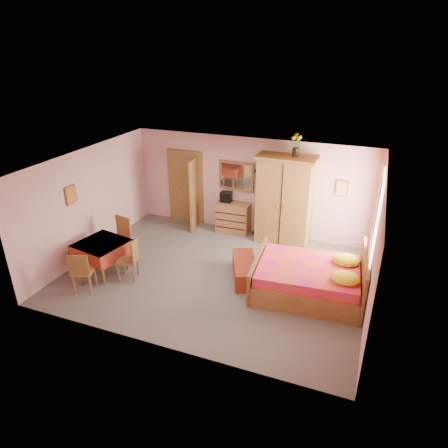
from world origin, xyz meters
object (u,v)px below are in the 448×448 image
at_px(bed, 308,271).
at_px(chair_east, 127,259).
at_px(wall_mirror, 236,176).
at_px(wardrobe, 284,201).
at_px(chair_west, 76,248).
at_px(stereo, 226,197).
at_px(sunflower_vase, 296,145).
at_px(bench, 244,270).
at_px(floor_lamp, 257,203).
at_px(dining_table, 103,257).
at_px(chair_south, 83,270).
at_px(chest_of_drawers, 233,218).
at_px(chair_north, 118,239).

distance_m(bed, chair_east, 3.91).
distance_m(wall_mirror, wardrobe, 1.48).
relative_size(wardrobe, chair_west, 2.68).
relative_size(stereo, sunflower_vase, 0.54).
bearing_deg(bench, floor_lamp, 100.17).
xyz_separation_m(wall_mirror, sunflower_vase, (1.58, -0.23, 1.03)).
xyz_separation_m(floor_lamp, dining_table, (-2.68, -3.14, -0.53)).
relative_size(wardrobe, bench, 1.83).
bearing_deg(dining_table, chair_west, 178.48).
relative_size(stereo, bed, 0.13).
xyz_separation_m(dining_table, chair_east, (0.67, -0.04, 0.10)).
xyz_separation_m(bench, chair_south, (-3.02, -1.64, 0.25)).
height_order(dining_table, chair_south, chair_south).
relative_size(floor_lamp, sunflower_vase, 3.23).
xyz_separation_m(chair_south, chair_west, (-0.84, 0.78, -0.03)).
distance_m(chest_of_drawers, chair_west, 4.11).
bearing_deg(chair_east, stereo, -35.96).
distance_m(stereo, chair_north, 3.07).
xyz_separation_m(dining_table, chair_west, (-0.77, 0.02, 0.06)).
xyz_separation_m(wall_mirror, bed, (2.45, -2.41, -1.03)).
height_order(stereo, chair_south, stereo).
bearing_deg(chair_north, bench, -164.99).
bearing_deg(sunflower_vase, chest_of_drawers, 179.17).
bearing_deg(dining_table, chair_north, 92.95).
bearing_deg(chair_north, sunflower_vase, -136.49).
bearing_deg(chair_south, stereo, 45.32).
xyz_separation_m(chest_of_drawers, chair_north, (-2.07, -2.36, 0.09)).
bearing_deg(wardrobe, bench, -98.16).
bearing_deg(stereo, chair_east, -110.26).
relative_size(floor_lamp, dining_table, 1.79).
relative_size(bed, chair_west, 2.60).
distance_m(stereo, floor_lamp, 0.87).
bearing_deg(wall_mirror, chair_east, -108.70).
height_order(chair_south, chair_north, chair_north).
xyz_separation_m(sunflower_vase, chair_east, (-2.95, -3.03, -2.12)).
height_order(bed, chair_north, bed).
height_order(floor_lamp, wardrobe, wardrobe).
distance_m(wardrobe, chair_west, 5.18).
bearing_deg(chair_north, dining_table, 103.80).
bearing_deg(chair_north, chair_west, 51.50).
relative_size(stereo, chair_north, 0.29).
bearing_deg(chair_east, wardrobe, -58.59).
distance_m(wall_mirror, chair_south, 4.58).
height_order(stereo, chair_east, stereo).
bearing_deg(bed, chair_north, 177.61).
relative_size(dining_table, chair_west, 1.17).
xyz_separation_m(floor_lamp, chair_east, (-2.01, -3.17, -0.44)).
bearing_deg(dining_table, wall_mirror, 57.73).
xyz_separation_m(chest_of_drawers, chair_west, (-2.81, -3.00, 0.01)).
height_order(stereo, dining_table, stereo).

